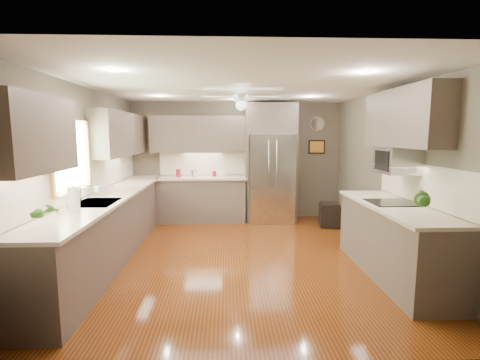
{
  "coord_description": "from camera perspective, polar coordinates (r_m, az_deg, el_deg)",
  "views": [
    {
      "loc": [
        -0.24,
        -5.03,
        1.82
      ],
      "look_at": [
        -0.0,
        0.6,
        1.08
      ],
      "focal_mm": 26.0,
      "sensor_mm": 36.0,
      "label": 1
    }
  ],
  "objects": [
    {
      "name": "floor",
      "position": [
        5.36,
        0.29,
        -12.38
      ],
      "size": [
        5.0,
        5.0,
        0.0
      ],
      "primitive_type": "plane",
      "color": "#511E0A",
      "rests_on": "ground"
    },
    {
      "name": "ceiling",
      "position": [
        5.08,
        0.31,
        15.17
      ],
      "size": [
        5.0,
        5.0,
        0.0
      ],
      "primitive_type": "plane",
      "rotation": [
        3.14,
        0.0,
        0.0
      ],
      "color": "white",
      "rests_on": "ground"
    },
    {
      "name": "wall_back",
      "position": [
        7.56,
        -0.59,
        3.17
      ],
      "size": [
        4.5,
        0.0,
        4.5
      ],
      "primitive_type": "plane",
      "rotation": [
        1.57,
        0.0,
        0.0
      ],
      "color": "brown",
      "rests_on": "ground"
    },
    {
      "name": "wall_front",
      "position": [
        2.61,
        2.89,
        -5.21
      ],
      "size": [
        4.5,
        0.0,
        4.5
      ],
      "primitive_type": "plane",
      "rotation": [
        -1.57,
        0.0,
        0.0
      ],
      "color": "brown",
      "rests_on": "ground"
    },
    {
      "name": "wall_left",
      "position": [
        5.45,
        -24.06,
        0.82
      ],
      "size": [
        0.0,
        5.0,
        5.0
      ],
      "primitive_type": "plane",
      "rotation": [
        1.57,
        0.0,
        1.57
      ],
      "color": "brown",
      "rests_on": "ground"
    },
    {
      "name": "wall_right",
      "position": [
        5.64,
        23.78,
        1.04
      ],
      "size": [
        0.0,
        5.0,
        5.0
      ],
      "primitive_type": "plane",
      "rotation": [
        1.57,
        0.0,
        -1.57
      ],
      "color": "brown",
      "rests_on": "ground"
    },
    {
      "name": "canister_a",
      "position": [
        7.35,
        -10.07,
        1.12
      ],
      "size": [
        0.13,
        0.13,
        0.16
      ],
      "primitive_type": "cylinder",
      "rotation": [
        0.0,
        0.0,
        -0.37
      ],
      "color": "maroon",
      "rests_on": "back_run"
    },
    {
      "name": "canister_b",
      "position": [
        7.35,
        -7.78,
        1.09
      ],
      "size": [
        0.09,
        0.09,
        0.13
      ],
      "primitive_type": "cylinder",
      "rotation": [
        0.0,
        0.0,
        -0.1
      ],
      "color": "silver",
      "rests_on": "back_run"
    },
    {
      "name": "canister_c",
      "position": [
        7.33,
        -7.22,
        1.25
      ],
      "size": [
        0.11,
        0.11,
        0.17
      ],
      "primitive_type": "cylinder",
      "rotation": [
        0.0,
        0.0,
        -0.07
      ],
      "color": "beige",
      "rests_on": "back_run"
    },
    {
      "name": "canister_d",
      "position": [
        7.32,
        -4.24,
        1.04
      ],
      "size": [
        0.11,
        0.11,
        0.12
      ],
      "primitive_type": "cylinder",
      "rotation": [
        0.0,
        0.0,
        0.41
      ],
      "color": "maroon",
      "rests_on": "back_run"
    },
    {
      "name": "soap_bottle",
      "position": [
        5.47,
        -22.07,
        -1.31
      ],
      "size": [
        0.11,
        0.11,
        0.19
      ],
      "primitive_type": "imported",
      "rotation": [
        0.0,
        0.0,
        -0.34
      ],
      "color": "white",
      "rests_on": "left_run"
    },
    {
      "name": "potted_plant_left",
      "position": [
        3.8,
        -29.16,
        -4.52
      ],
      "size": [
        0.19,
        0.15,
        0.31
      ],
      "primitive_type": "imported",
      "rotation": [
        0.0,
        0.0,
        -0.3
      ],
      "color": "#2A5B1A",
      "rests_on": "left_run"
    },
    {
      "name": "potted_plant_right",
      "position": [
        4.28,
        28.0,
        -2.79
      ],
      "size": [
        0.25,
        0.22,
        0.37
      ],
      "primitive_type": "imported",
      "rotation": [
        0.0,
        0.0,
        -0.35
      ],
      "color": "#2A5B1A",
      "rests_on": "right_run"
    },
    {
      "name": "bowl",
      "position": [
        7.28,
        -2.75,
        0.75
      ],
      "size": [
        0.28,
        0.28,
        0.05
      ],
      "primitive_type": "imported",
      "rotation": [
        0.0,
        0.0,
        0.4
      ],
      "color": "beige",
      "rests_on": "back_run"
    },
    {
      "name": "left_run",
      "position": [
        5.62,
        -20.25,
        -6.74
      ],
      "size": [
        0.65,
        4.7,
        1.45
      ],
      "color": "#4B3D37",
      "rests_on": "ground"
    },
    {
      "name": "back_run",
      "position": [
        7.38,
        -6.16,
        -2.99
      ],
      "size": [
        1.85,
        0.65,
        1.45
      ],
      "color": "#4B3D37",
      "rests_on": "ground"
    },
    {
      "name": "uppers",
      "position": [
        5.76,
        -7.48,
        7.94
      ],
      "size": [
        4.5,
        4.7,
        0.95
      ],
      "color": "#4B3D37",
      "rests_on": "wall_left"
    },
    {
      "name": "window",
      "position": [
        4.95,
        -26.04,
        3.59
      ],
      "size": [
        0.05,
        1.12,
        0.92
      ],
      "color": "#BFF2B2",
      "rests_on": "wall_left"
    },
    {
      "name": "sink",
      "position": [
        4.92,
        -22.53,
        -3.79
      ],
      "size": [
        0.5,
        0.7,
        0.32
      ],
      "color": "silver",
      "rests_on": "left_run"
    },
    {
      "name": "refrigerator",
      "position": [
        7.28,
        5.02,
        2.49
      ],
      "size": [
        1.06,
        0.75,
        2.45
      ],
      "color": "silver",
      "rests_on": "ground"
    },
    {
      "name": "right_run",
      "position": [
        4.94,
        24.03,
        -8.88
      ],
      "size": [
        0.7,
        2.2,
        1.45
      ],
      "color": "#4B3D37",
      "rests_on": "ground"
    },
    {
      "name": "microwave",
      "position": [
        5.03,
        24.37,
        2.93
      ],
      "size": [
        0.43,
        0.55,
        0.34
      ],
      "color": "silver",
      "rests_on": "wall_right"
    },
    {
      "name": "ceiling_fan",
      "position": [
        5.36,
        0.15,
        12.96
      ],
      "size": [
        1.18,
        1.18,
        0.32
      ],
      "color": "white",
      "rests_on": "ceiling"
    },
    {
      "name": "recessed_lights",
      "position": [
        5.48,
        -0.33,
        14.55
      ],
      "size": [
        2.84,
        3.14,
        0.01
      ],
      "color": "white",
      "rests_on": "ceiling"
    },
    {
      "name": "wall_clock",
      "position": [
        7.78,
        12.57,
        9.01
      ],
      "size": [
        0.3,
        0.03,
        0.3
      ],
      "color": "white",
      "rests_on": "wall_back"
    },
    {
      "name": "framed_print",
      "position": [
        7.77,
        12.47,
        5.33
      ],
      "size": [
        0.36,
        0.03,
        0.3
      ],
      "color": "black",
      "rests_on": "wall_back"
    },
    {
      "name": "stool",
      "position": [
        7.15,
        14.48,
        -5.53
      ],
      "size": [
        0.43,
        0.43,
        0.46
      ],
      "color": "black",
      "rests_on": "ground"
    },
    {
      "name": "paper_towel",
      "position": [
        4.4,
        -25.62,
        -2.95
      ],
      "size": [
        0.13,
        0.13,
        0.32
      ],
      "color": "white",
      "rests_on": "left_run"
    }
  ]
}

